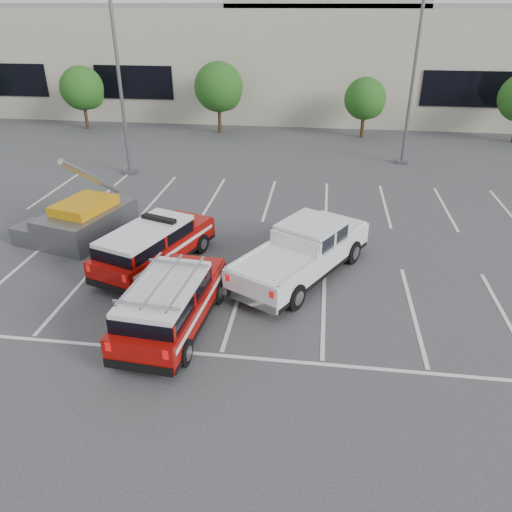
{
  "coord_description": "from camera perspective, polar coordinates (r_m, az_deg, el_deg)",
  "views": [
    {
      "loc": [
        2.36,
        -13.26,
        8.44
      ],
      "look_at": [
        0.43,
        1.04,
        1.05
      ],
      "focal_mm": 35.0,
      "sensor_mm": 36.0,
      "label": 1
    }
  ],
  "objects": [
    {
      "name": "tree_mid_left",
      "position": [
        36.45,
        -4.13,
        18.54
      ],
      "size": [
        3.37,
        3.37,
        4.85
      ],
      "color": "#3F2B19",
      "rests_on": "ground"
    },
    {
      "name": "stall_markings",
      "position": [
        19.81,
        0.1,
        1.92
      ],
      "size": [
        23.0,
        15.0,
        0.01
      ],
      "primitive_type": "cube",
      "color": "silver",
      "rests_on": "ground"
    },
    {
      "name": "fire_chief_suv",
      "position": [
        17.83,
        -11.59,
        0.87
      ],
      "size": [
        3.37,
        5.32,
        1.76
      ],
      "rotation": [
        0.0,
        0.0,
        -0.34
      ],
      "color": "#890A06",
      "rests_on": "ground"
    },
    {
      "name": "convention_building",
      "position": [
        45.33,
        5.29,
        22.31
      ],
      "size": [
        60.0,
        16.99,
        13.2
      ],
      "color": "#B5AE99",
      "rests_on": "ground"
    },
    {
      "name": "white_pickup",
      "position": [
        16.99,
        5.38,
        -0.02
      ],
      "size": [
        4.66,
        6.17,
        1.82
      ],
      "rotation": [
        0.0,
        0.0,
        -0.51
      ],
      "color": "silver",
      "rests_on": "ground"
    },
    {
      "name": "tree_left",
      "position": [
        39.71,
        -19.11,
        17.52
      ],
      "size": [
        3.07,
        3.07,
        4.42
      ],
      "color": "#3F2B19",
      "rests_on": "ground"
    },
    {
      "name": "ladder_suv",
      "position": [
        14.34,
        -9.67,
        -5.76
      ],
      "size": [
        2.25,
        4.89,
        1.87
      ],
      "rotation": [
        0.0,
        0.0,
        -0.08
      ],
      "color": "#890A06",
      "rests_on": "ground"
    },
    {
      "name": "light_pole_mid",
      "position": [
        29.81,
        17.64,
        19.69
      ],
      "size": [
        0.9,
        0.6,
        10.24
      ],
      "color": "#59595E",
      "rests_on": "ground"
    },
    {
      "name": "ground",
      "position": [
        15.9,
        -2.06,
        -4.96
      ],
      "size": [
        120.0,
        120.0,
        0.0
      ],
      "primitive_type": "plane",
      "color": "#363638",
      "rests_on": "ground"
    },
    {
      "name": "light_pole_left",
      "position": [
        27.5,
        -15.42,
        19.43
      ],
      "size": [
        0.9,
        0.6,
        10.24
      ],
      "color": "#59595E",
      "rests_on": "ground"
    },
    {
      "name": "utility_rig",
      "position": [
        20.97,
        -19.2,
        3.83
      ],
      "size": [
        4.19,
        4.21,
        3.4
      ],
      "rotation": [
        0.0,
        0.0,
        -0.27
      ],
      "color": "#59595E",
      "rests_on": "ground"
    },
    {
      "name": "tree_mid_right",
      "position": [
        35.91,
        12.48,
        17.0
      ],
      "size": [
        2.77,
        2.77,
        3.99
      ],
      "color": "#3F2B19",
      "rests_on": "ground"
    }
  ]
}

